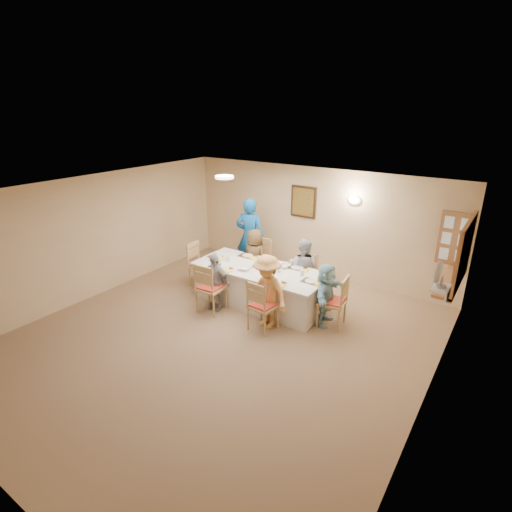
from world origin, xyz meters
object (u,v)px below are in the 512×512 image
Objects in this scene: chair_front_left at (211,287)px; diner_back_right at (303,269)px; chair_back_right at (305,276)px; diner_front_right at (267,292)px; diner_back_left at (254,258)px; diner_front_left at (215,282)px; condiment_ketchup at (259,262)px; diner_right_end at (326,294)px; chair_right_end at (332,301)px; caregiver at (250,237)px; desk_fan at (440,277)px; serving_hatch at (464,254)px; chair_back_left at (258,261)px; chair_front_right at (263,305)px; dining_table at (260,286)px; chair_left_end at (201,264)px.

diner_back_right is (1.20, 1.48, 0.13)m from chair_front_left.
diner_front_right reaches higher than chair_back_right.
diner_back_left is 1.20m from diner_back_right.
diner_back_left is 1.36m from diner_front_left.
chair_back_right is at bearing 49.57° from condiment_ketchup.
diner_right_end is (0.82, -0.68, -0.06)m from diner_back_right.
diner_front_left is at bearing -78.70° from chair_right_end.
caregiver is (-2.60, 1.15, 0.42)m from chair_right_end.
chair_right_end is (0.95, -0.80, 0.05)m from chair_back_right.
chair_back_right is 2.00m from chair_front_left.
diner_back_right is at bearing -133.04° from chair_front_left.
caregiver reaches higher than desk_fan.
desk_fan is 1.42× the size of condiment_ketchup.
desk_fan is 3.16m from chair_back_right.
diner_back_left is 0.99× the size of diner_back_right.
serving_hatch is 1.48× the size of chair_back_left.
serving_hatch is 4.44m from chair_front_left.
diner_back_left is (-1.20, 1.48, 0.16)m from chair_front_right.
diner_front_left reaches higher than dining_table.
serving_hatch reaches higher than chair_back_left.
chair_back_right is (1.20, 0.00, -0.07)m from chair_back_left.
serving_hatch is 2.28m from chair_right_end.
diner_front_right is (0.60, -0.68, 0.30)m from dining_table.
diner_right_end is at bearing 50.90° from diner_front_right.
diner_front_right is at bearing -178.29° from chair_front_left.
chair_right_end is 1.18m from diner_back_right.
desk_fan is 4.15m from diner_back_left.
chair_back_left reaches higher than chair_left_end.
diner_back_right is at bearing -78.36° from chair_left_end.
diner_back_left is (-3.88, 1.14, -0.91)m from desk_fan.
desk_fan is at bearing 15.82° from diner_front_right.
diner_right_end is at bearing 168.42° from diner_back_left.
desk_fan is 3.05m from diner_back_right.
diner_back_right is at bearing 156.88° from desk_fan.
desk_fan is 0.31× the size of chair_left_end.
serving_hatch is 4.09m from diner_back_left.
diner_right_end is at bearing 13.14° from diner_front_left.
desk_fan is 0.30× the size of chair_right_end.
condiment_ketchup is at bearing -56.18° from chair_back_left.
diner_front_left reaches higher than chair_front_right.
condiment_ketchup is at bearing 113.52° from caregiver.
serving_hatch reaches higher than diner_front_right.
diner_right_end is at bearing 136.77° from caregiver.
diner_back_right reaches higher than condiment_ketchup.
chair_front_right is 1.49m from diner_back_right.
chair_left_end is at bearing -169.84° from serving_hatch.
desk_fan is 0.34× the size of chair_back_right.
dining_table is at bearing -95.91° from chair_left_end.
condiment_ketchup is at bearing -138.08° from chair_back_right.
diner_front_left reaches higher than condiment_ketchup.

